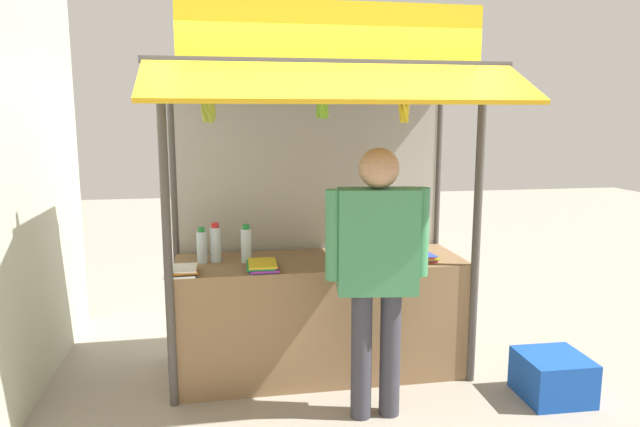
{
  "coord_description": "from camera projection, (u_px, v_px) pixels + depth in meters",
  "views": [
    {
      "loc": [
        -0.73,
        -4.14,
        1.95
      ],
      "look_at": [
        0.0,
        0.0,
        1.23
      ],
      "focal_mm": 32.39,
      "sensor_mm": 36.0,
      "label": 1
    }
  ],
  "objects": [
    {
      "name": "magazine_stack_far_right",
      "position": [
        181.0,
        271.0,
        3.92
      ],
      "size": [
        0.23,
        0.26,
        0.04
      ],
      "color": "white",
      "rests_on": "stall_counter"
    },
    {
      "name": "banana_bunch_leftmost",
      "position": [
        208.0,
        111.0,
        3.56
      ],
      "size": [
        0.1,
        0.1,
        0.26
      ],
      "color": "#332D23"
    },
    {
      "name": "plastic_crate",
      "position": [
        553.0,
        377.0,
        4.02
      ],
      "size": [
        0.45,
        0.45,
        0.31
      ],
      "primitive_type": "cube",
      "rotation": [
        0.0,
        0.0,
        -0.03
      ],
      "color": "#194CB2",
      "rests_on": "ground"
    },
    {
      "name": "water_bottle_center",
      "position": [
        389.0,
        237.0,
        4.48
      ],
      "size": [
        0.08,
        0.08,
        0.29
      ],
      "color": "silver",
      "rests_on": "stall_counter"
    },
    {
      "name": "banana_bunch_inner_right",
      "position": [
        322.0,
        107.0,
        3.68
      ],
      "size": [
        0.1,
        0.1,
        0.24
      ],
      "color": "#332D23"
    },
    {
      "name": "water_bottle_front_right",
      "position": [
        202.0,
        246.0,
        4.21
      ],
      "size": [
        0.07,
        0.07,
        0.26
      ],
      "color": "silver",
      "rests_on": "stall_counter"
    },
    {
      "name": "neighbour_wall",
      "position": [
        24.0,
        172.0,
        4.14
      ],
      "size": [
        0.2,
        2.4,
        3.09
      ],
      "primitive_type": "cube",
      "color": "#B7BCA5",
      "rests_on": "ground"
    },
    {
      "name": "banana_bunch_inner_left",
      "position": [
        404.0,
        112.0,
        3.78
      ],
      "size": [
        0.09,
        0.09,
        0.27
      ],
      "color": "#332D23"
    },
    {
      "name": "magazine_stack_back_right",
      "position": [
        356.0,
        264.0,
        4.12
      ],
      "size": [
        0.23,
        0.25,
        0.04
      ],
      "color": "purple",
      "rests_on": "stall_counter"
    },
    {
      "name": "stall_counter",
      "position": [
        320.0,
        316.0,
        4.4
      ],
      "size": [
        2.15,
        0.72,
        0.88
      ],
      "primitive_type": "cube",
      "color": "olive",
      "rests_on": "ground"
    },
    {
      "name": "stall_structure",
      "position": [
        318.0,
        163.0,
        4.28
      ],
      "size": [
        2.35,
        1.52,
        2.64
      ],
      "color": "#4C4742",
      "rests_on": "ground"
    },
    {
      "name": "water_bottle_right",
      "position": [
        216.0,
        243.0,
        4.25
      ],
      "size": [
        0.08,
        0.08,
        0.29
      ],
      "color": "silver",
      "rests_on": "stall_counter"
    },
    {
      "name": "ground_plane",
      "position": [
        320.0,
        370.0,
        4.47
      ],
      "size": [
        20.0,
        20.0,
        0.0
      ],
      "primitive_type": "plane",
      "color": "#9E9384"
    },
    {
      "name": "water_bottle_front_left",
      "position": [
        246.0,
        244.0,
        4.24
      ],
      "size": [
        0.08,
        0.08,
        0.28
      ],
      "color": "silver",
      "rests_on": "stall_counter"
    },
    {
      "name": "magazine_stack_back_left",
      "position": [
        262.0,
        266.0,
        4.06
      ],
      "size": [
        0.22,
        0.31,
        0.04
      ],
      "color": "blue",
      "rests_on": "stall_counter"
    },
    {
      "name": "vendor_person",
      "position": [
        377.0,
        259.0,
        3.63
      ],
      "size": [
        0.67,
        0.28,
        1.76
      ],
      "rotation": [
        0.0,
        0.0,
        -0.14
      ],
      "color": "#383842",
      "rests_on": "ground"
    },
    {
      "name": "magazine_stack_far_left",
      "position": [
        418.0,
        256.0,
        4.32
      ],
      "size": [
        0.26,
        0.3,
        0.05
      ],
      "color": "red",
      "rests_on": "stall_counter"
    },
    {
      "name": "water_bottle_mid_right",
      "position": [
        360.0,
        237.0,
        4.6
      ],
      "size": [
        0.06,
        0.06,
        0.23
      ],
      "color": "silver",
      "rests_on": "stall_counter"
    }
  ]
}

